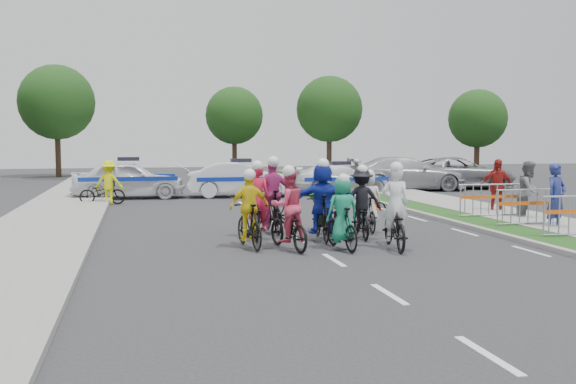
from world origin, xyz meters
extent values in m
plane|color=#28282B|center=(0.00, 0.00, 0.00)|extent=(90.00, 90.00, 0.00)
cube|color=gray|center=(5.10, 5.00, 0.06)|extent=(0.20, 60.00, 0.12)
cube|color=#1A4215|center=(5.80, 5.00, 0.06)|extent=(1.20, 60.00, 0.11)
cube|color=gray|center=(7.60, 5.00, 0.07)|extent=(2.40, 60.00, 0.13)
cube|color=gray|center=(-6.50, 5.00, 0.07)|extent=(3.00, 60.00, 0.13)
imported|color=black|center=(1.77, 1.08, 0.51)|extent=(1.01, 2.05, 1.03)
imported|color=white|center=(1.77, 1.03, 1.04)|extent=(0.69, 0.51, 1.71)
sphere|color=white|center=(1.77, 0.98, 1.85)|extent=(0.30, 0.30, 0.30)
imported|color=black|center=(0.56, 1.20, 0.50)|extent=(0.64, 1.69, 0.99)
imported|color=#198963|center=(0.56, 1.15, 0.92)|extent=(0.77, 0.55, 1.49)
sphere|color=white|center=(0.56, 1.10, 1.61)|extent=(0.26, 0.26, 0.26)
imported|color=black|center=(-0.62, 1.52, 0.50)|extent=(1.03, 1.98, 0.99)
imported|color=#D83C5C|center=(-0.62, 1.47, 1.01)|extent=(0.91, 0.78, 1.65)
sphere|color=white|center=(-0.62, 1.42, 1.78)|extent=(0.29, 0.29, 0.29)
imported|color=black|center=(-1.45, 1.90, 0.52)|extent=(0.73, 1.80, 1.05)
imported|color=yellow|center=(-1.45, 1.85, 0.97)|extent=(0.97, 0.51, 1.57)
sphere|color=white|center=(-1.45, 1.80, 1.70)|extent=(0.27, 0.27, 0.27)
imported|color=black|center=(1.60, 2.85, 0.48)|extent=(0.90, 1.90, 0.96)
imported|color=black|center=(1.60, 2.80, 0.98)|extent=(1.11, 0.74, 1.60)
sphere|color=white|center=(1.60, 2.75, 1.73)|extent=(0.28, 0.28, 0.28)
imported|color=black|center=(0.50, 2.62, 0.58)|extent=(0.75, 1.99, 1.17)
imported|color=#172BB1|center=(0.50, 2.57, 1.05)|extent=(1.67, 0.68, 1.75)
sphere|color=white|center=(0.50, 2.52, 1.89)|extent=(0.30, 0.30, 0.30)
imported|color=black|center=(-1.00, 3.35, 0.51)|extent=(1.04, 2.03, 1.02)
imported|color=red|center=(-1.00, 3.30, 1.03)|extent=(0.68, 0.52, 1.69)
sphere|color=white|center=(-1.00, 3.25, 1.83)|extent=(0.29, 0.29, 0.29)
imported|color=black|center=(2.14, 3.77, 0.48)|extent=(0.63, 1.65, 0.97)
imported|color=silver|center=(2.14, 3.72, 0.91)|extent=(0.76, 0.54, 1.45)
sphere|color=white|center=(2.14, 3.67, 1.57)|extent=(0.25, 0.25, 0.25)
imported|color=black|center=(0.88, 3.92, 0.44)|extent=(0.61, 1.69, 0.89)
imported|color=#1E9F1C|center=(0.88, 3.87, 0.92)|extent=(0.72, 0.57, 1.48)
sphere|color=white|center=(0.88, 3.82, 1.59)|extent=(0.26, 0.26, 0.26)
imported|color=black|center=(-0.42, 4.16, 0.59)|extent=(0.59, 1.97, 1.18)
imported|color=#CA388B|center=(-0.42, 4.11, 1.06)|extent=(1.04, 0.45, 1.76)
sphere|color=white|center=(-0.42, 4.06, 1.90)|extent=(0.31, 0.31, 0.31)
imported|color=white|center=(-4.29, 15.31, 0.79)|extent=(4.73, 2.05, 1.59)
imported|color=white|center=(0.43, 14.93, 0.75)|extent=(4.71, 2.11, 1.50)
imported|color=white|center=(5.10, 15.34, 0.67)|extent=(4.60, 1.89, 1.33)
imported|color=#A9A8AD|center=(8.88, 16.56, 0.82)|extent=(5.95, 3.19, 1.64)
imported|color=slate|center=(11.86, 17.03, 0.79)|extent=(6.01, 3.37, 1.59)
imported|color=navy|center=(7.21, 2.76, 0.92)|extent=(0.78, 0.63, 1.84)
imported|color=slate|center=(7.78, 4.85, 0.92)|extent=(1.13, 1.08, 1.83)
imported|color=maroon|center=(7.80, 6.71, 0.92)|extent=(1.16, 0.74, 1.84)
imported|color=#DDE50C|center=(-5.00, 12.89, 0.84)|extent=(1.22, 0.90, 1.69)
cube|color=#F24C0C|center=(4.31, 8.82, 0.01)|extent=(0.40, 0.40, 0.03)
cone|color=#F24C0C|center=(4.31, 8.82, 0.35)|extent=(0.36, 0.36, 0.70)
cylinder|color=silver|center=(4.31, 8.82, 0.45)|extent=(0.29, 0.29, 0.08)
cube|color=#F24C0C|center=(5.85, 13.03, 0.01)|extent=(0.40, 0.40, 0.03)
cone|color=#F24C0C|center=(5.85, 13.03, 0.35)|extent=(0.36, 0.36, 0.70)
cylinder|color=silver|center=(5.85, 13.03, 0.45)|extent=(0.29, 0.29, 0.08)
imported|color=black|center=(-5.26, 12.94, 0.45)|extent=(1.78, 0.79, 0.90)
cylinder|color=#382619|center=(9.00, 30.00, 1.62)|extent=(0.36, 0.36, 3.25)
sphere|color=#163E13|center=(9.00, 30.00, 4.55)|extent=(4.55, 4.55, 4.55)
cylinder|color=#382619|center=(18.00, 26.00, 1.38)|extent=(0.36, 0.36, 2.75)
sphere|color=#163E13|center=(18.00, 26.00, 3.85)|extent=(3.85, 3.85, 3.85)
cylinder|color=#382619|center=(-9.00, 32.00, 1.75)|extent=(0.36, 0.36, 3.50)
sphere|color=#163E13|center=(-9.00, 32.00, 4.90)|extent=(4.90, 4.90, 4.90)
cylinder|color=#382619|center=(3.00, 34.00, 1.50)|extent=(0.36, 0.36, 3.00)
sphere|color=#163E13|center=(3.00, 34.00, 4.20)|extent=(4.20, 4.20, 4.20)
camera|label=1|loc=(-3.92, -12.54, 2.51)|focal=40.00mm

